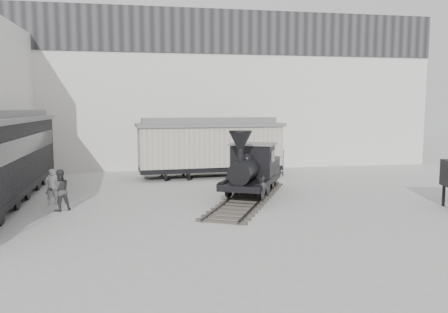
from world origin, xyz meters
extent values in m
plane|color=#9E9E9B|center=(0.00, 0.00, 0.00)|extent=(90.00, 90.00, 0.00)
cube|color=silver|center=(0.00, 15.00, 5.50)|extent=(34.00, 2.40, 11.00)
cube|color=#232326|center=(0.00, 13.75, 9.50)|extent=(34.00, 0.12, 3.00)
cube|color=#2F2C28|center=(0.83, 3.22, 0.08)|extent=(5.80, 9.10, 0.16)
cube|color=#2D2D30|center=(0.19, 3.54, 0.13)|extent=(4.08, 8.26, 0.06)
cube|color=#2D2D30|center=(1.47, 2.91, 0.13)|extent=(4.08, 8.26, 0.06)
cylinder|color=black|center=(-0.09, 3.11, 0.71)|extent=(0.59, 1.04, 1.09)
cylinder|color=black|center=(1.31, 2.43, 0.71)|extent=(0.59, 1.04, 1.09)
cylinder|color=black|center=(0.48, 4.28, 0.71)|extent=(0.59, 1.04, 1.09)
cylinder|color=black|center=(1.88, 3.60, 0.71)|extent=(0.59, 1.04, 1.09)
cube|color=black|center=(0.90, 3.36, 0.83)|extent=(3.36, 4.09, 0.28)
cylinder|color=black|center=(0.59, 2.73, 1.46)|extent=(1.90, 2.49, 1.00)
cylinder|color=black|center=(0.20, 1.92, 2.24)|extent=(0.35, 0.35, 0.60)
cone|color=black|center=(0.20, 1.92, 2.89)|extent=(1.28, 1.28, 0.70)
sphere|color=black|center=(0.76, 3.09, 1.94)|extent=(0.52, 0.52, 0.52)
cube|color=black|center=(1.29, 4.16, 1.74)|extent=(2.33, 2.06, 1.54)
cube|color=slate|center=(1.29, 4.16, 2.55)|extent=(2.60, 2.32, 0.08)
cube|color=black|center=(2.07, 5.77, 1.18)|extent=(2.48, 2.57, 0.90)
cylinder|color=black|center=(-2.17, 10.23, 0.39)|extent=(2.00, 0.94, 0.78)
cylinder|color=black|center=(2.28, 10.62, 0.39)|extent=(2.00, 0.94, 0.78)
cube|color=black|center=(0.05, 10.42, 0.58)|extent=(8.90, 3.16, 0.29)
cube|color=#A69A8D|center=(0.05, 10.42, 1.94)|extent=(8.91, 3.26, 2.42)
cube|color=slate|center=(0.05, 10.42, 3.25)|extent=(9.22, 3.58, 0.19)
cube|color=slate|center=(0.05, 10.42, 3.52)|extent=(8.41, 1.87, 0.35)
cylinder|color=black|center=(-10.64, 8.25, 0.44)|extent=(2.35, 1.00, 0.88)
cube|color=black|center=(-8.96, 4.56, 2.66)|extent=(0.65, 11.73, 0.79)
imported|color=#AFAFAE|center=(-7.97, 3.73, 0.80)|extent=(0.70, 0.61, 1.60)
imported|color=#3C3C3C|center=(-7.38, 2.42, 0.87)|extent=(1.06, 0.98, 1.74)
cube|color=black|center=(8.99, 0.49, 0.47)|extent=(0.13, 0.13, 0.95)
camera|label=1|loc=(-3.66, -16.38, 4.26)|focal=35.00mm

